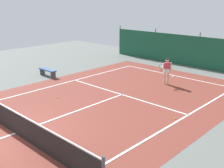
{
  "coord_description": "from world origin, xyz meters",
  "views": [
    {
      "loc": [
        9.68,
        -4.57,
        5.17
      ],
      "look_at": [
        0.21,
        5.39,
        0.9
      ],
      "focal_mm": 44.47,
      "sensor_mm": 36.0,
      "label": 1
    }
  ],
  "objects_px": {
    "tennis_net": "(14,122)",
    "tennis_ball_near_player": "(58,97)",
    "tennis_player": "(167,69)",
    "courtside_bench": "(47,71)",
    "tennis_ball_midcourt": "(175,118)"
  },
  "relations": [
    {
      "from": "tennis_net",
      "to": "tennis_ball_near_player",
      "type": "height_order",
      "value": "tennis_net"
    },
    {
      "from": "tennis_player",
      "to": "tennis_ball_near_player",
      "type": "bearing_deg",
      "value": 37.84
    },
    {
      "from": "courtside_bench",
      "to": "tennis_net",
      "type": "bearing_deg",
      "value": -42.46
    },
    {
      "from": "courtside_bench",
      "to": "tennis_player",
      "type": "bearing_deg",
      "value": 29.81
    },
    {
      "from": "tennis_net",
      "to": "tennis_player",
      "type": "height_order",
      "value": "tennis_player"
    },
    {
      "from": "tennis_net",
      "to": "tennis_ball_near_player",
      "type": "xyz_separation_m",
      "value": [
        -2.2,
        3.65,
        -0.48
      ]
    },
    {
      "from": "tennis_ball_midcourt",
      "to": "tennis_ball_near_player",
      "type": "bearing_deg",
      "value": -162.2
    },
    {
      "from": "tennis_player",
      "to": "courtside_bench",
      "type": "bearing_deg",
      "value": 2.87
    },
    {
      "from": "tennis_player",
      "to": "tennis_ball_near_player",
      "type": "height_order",
      "value": "tennis_player"
    },
    {
      "from": "tennis_player",
      "to": "courtside_bench",
      "type": "height_order",
      "value": "tennis_player"
    },
    {
      "from": "tennis_net",
      "to": "tennis_ball_near_player",
      "type": "relative_size",
      "value": 153.33
    },
    {
      "from": "tennis_ball_near_player",
      "to": "tennis_ball_midcourt",
      "type": "bearing_deg",
      "value": 17.8
    },
    {
      "from": "tennis_player",
      "to": "tennis_ball_midcourt",
      "type": "height_order",
      "value": "tennis_player"
    },
    {
      "from": "tennis_net",
      "to": "tennis_player",
      "type": "bearing_deg",
      "value": 85.98
    },
    {
      "from": "tennis_player",
      "to": "tennis_net",
      "type": "bearing_deg",
      "value": 59.04
    }
  ]
}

